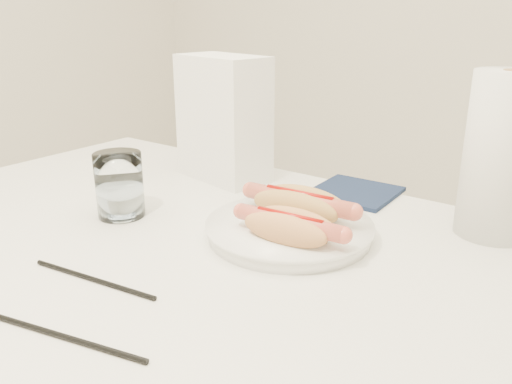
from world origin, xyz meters
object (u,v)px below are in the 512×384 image
Objects in this scene: hotdog_left at (299,205)px; hotdog_right at (290,227)px; table at (184,272)px; paper_towel_roll at (502,156)px; plate at (289,231)px; water_glass at (119,185)px; napkin_box at (223,119)px.

hotdog_left is 0.09m from hotdog_right.
paper_towel_roll reaches higher than table.
hotdog_left reaches higher than plate.
water_glass is (-0.28, -0.13, 0.01)m from hotdog_left.
table is 7.13× the size of hotdog_right.
water_glass reaches higher than hotdog_left.
water_glass is at bearing 177.24° from table.
napkin_box is at bearing 147.81° from plate.
napkin_box is at bearing 89.28° from water_glass.
hotdog_right is 1.51× the size of water_glass.
hotdog_left is (-0.00, 0.03, 0.03)m from plate.
water_glass reaches higher than plate.
paper_towel_roll is at bearing 39.10° from table.
napkin_box reaches higher than water_glass.
paper_towel_roll is (0.53, 0.30, 0.07)m from water_glass.
hotdog_right reaches higher than plate.
table is 6.43× the size of hotdog_left.
napkin_box is (0.00, 0.27, 0.07)m from water_glass.
water_glass reaches higher than table.
napkin_box is 0.99× the size of paper_towel_roll.
table is at bearing -140.90° from paper_towel_roll.
paper_towel_roll reaches higher than napkin_box.
water_glass reaches higher than hotdog_right.
paper_towel_roll is (0.25, 0.20, 0.12)m from plate.
plate is 0.99× the size of paper_towel_roll.
plate is at bearing -92.09° from hotdog_left.
plate is 1.00× the size of napkin_box.
paper_towel_roll reaches higher than hotdog_right.
napkin_box is (-0.31, 0.23, 0.08)m from hotdog_right.
paper_towel_roll is (0.22, 0.25, 0.09)m from hotdog_right.
plate is 0.04m from hotdog_left.
plate is at bearing -21.87° from napkin_box.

